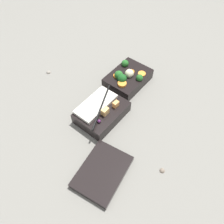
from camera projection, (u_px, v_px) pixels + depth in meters
ground_plane at (120, 98)px, 0.85m from camera, size 3.00×3.00×0.00m
bento_tray_vegetable at (128, 78)px, 0.88m from camera, size 0.18×0.13×0.07m
bento_tray_rice at (101, 112)px, 0.77m from camera, size 0.19×0.13×0.07m
bento_lid at (102, 172)px, 0.66m from camera, size 0.19×0.15×0.02m
pebble_0 at (48, 72)px, 0.93m from camera, size 0.02×0.02×0.02m
pebble_1 at (162, 170)px, 0.67m from camera, size 0.02×0.02×0.02m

